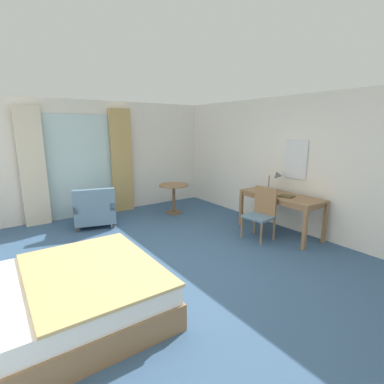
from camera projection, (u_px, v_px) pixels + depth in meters
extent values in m
cube|color=#38567A|center=(175.00, 271.00, 4.15)|extent=(6.13, 7.41, 0.10)
cube|color=silver|center=(96.00, 158.00, 6.62)|extent=(5.73, 0.12, 2.56)
cube|color=silver|center=(302.00, 165.00, 5.43)|extent=(0.12, 7.01, 2.56)
cube|color=silver|center=(80.00, 167.00, 6.37)|extent=(1.42, 0.02, 2.25)
cube|color=beige|center=(33.00, 167.00, 5.76)|extent=(0.48, 0.10, 2.39)
cube|color=tan|center=(122.00, 161.00, 6.80)|extent=(0.49, 0.10, 2.39)
cube|color=olive|center=(64.00, 309.00, 2.97)|extent=(1.92, 1.69, 0.28)
cube|color=white|center=(61.00, 288.00, 2.92)|extent=(1.87, 1.64, 0.20)
cube|color=tan|center=(92.00, 269.00, 3.07)|extent=(1.27, 1.67, 0.03)
cube|color=olive|center=(281.00, 195.00, 5.37)|extent=(0.65, 1.57, 0.04)
cube|color=olive|center=(281.00, 198.00, 5.38)|extent=(0.60, 1.49, 0.08)
cube|color=olive|center=(325.00, 223.00, 4.99)|extent=(0.06, 0.06, 0.72)
cube|color=olive|center=(260.00, 204.00, 6.21)|extent=(0.06, 0.06, 0.72)
cube|color=olive|center=(305.00, 229.00, 4.69)|extent=(0.06, 0.06, 0.72)
cube|color=olive|center=(241.00, 208.00, 5.90)|extent=(0.06, 0.06, 0.72)
cube|color=slate|center=(258.00, 217.00, 5.14)|extent=(0.44, 0.50, 0.04)
cube|color=olive|center=(265.00, 201.00, 5.20)|extent=(0.07, 0.45, 0.50)
cylinder|color=olive|center=(242.00, 227.00, 5.24)|extent=(0.04, 0.04, 0.39)
cylinder|color=olive|center=(261.00, 234.00, 4.91)|extent=(0.04, 0.04, 0.39)
cylinder|color=olive|center=(254.00, 223.00, 5.47)|extent=(0.04, 0.04, 0.39)
cylinder|color=olive|center=(274.00, 229.00, 5.14)|extent=(0.04, 0.04, 0.39)
cylinder|color=#4C4C51|center=(268.00, 190.00, 5.67)|extent=(0.16, 0.16, 0.02)
cylinder|color=#4C4C51|center=(269.00, 183.00, 5.64)|extent=(0.02, 0.02, 0.29)
cone|color=#4C4C51|center=(277.00, 174.00, 5.55)|extent=(0.18, 0.18, 0.18)
cube|color=brown|center=(287.00, 196.00, 5.19)|extent=(0.25, 0.29, 0.02)
cube|color=slate|center=(95.00, 214.00, 5.90)|extent=(0.93, 0.89, 0.27)
cube|color=slate|center=(94.00, 201.00, 5.55)|extent=(0.78, 0.32, 0.45)
cube|color=slate|center=(112.00, 203.00, 5.97)|extent=(0.29, 0.71, 0.16)
cube|color=slate|center=(77.00, 206.00, 5.75)|extent=(0.29, 0.71, 0.16)
cylinder|color=#4C3D2D|center=(111.00, 217.00, 6.32)|extent=(0.04, 0.04, 0.10)
cylinder|color=#4C3D2D|center=(79.00, 220.00, 6.11)|extent=(0.04, 0.04, 0.10)
cylinder|color=#4C3D2D|center=(113.00, 226.00, 5.78)|extent=(0.04, 0.04, 0.10)
cylinder|color=#4C3D2D|center=(78.00, 229.00, 5.56)|extent=(0.04, 0.04, 0.10)
cylinder|color=olive|center=(174.00, 185.00, 6.68)|extent=(0.68, 0.68, 0.03)
cylinder|color=brown|center=(174.00, 199.00, 6.76)|extent=(0.07, 0.07, 0.65)
cylinder|color=brown|center=(174.00, 212.00, 6.83)|extent=(0.38, 0.38, 0.02)
cube|color=silver|center=(295.00, 159.00, 5.43)|extent=(0.02, 0.49, 0.72)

